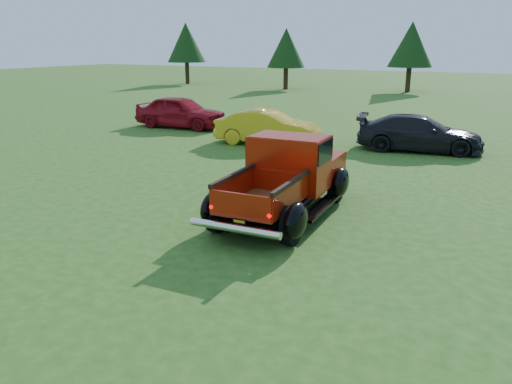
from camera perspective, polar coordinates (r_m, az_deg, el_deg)
ground at (r=9.36m, az=-1.65°, el=-5.22°), size 120.00×120.00×0.00m
tree_far_west at (r=45.83m, az=-7.99°, el=16.55°), size 3.33×3.33×5.20m
tree_west at (r=40.03m, az=3.47°, el=16.09°), size 2.94×2.94×4.60m
tree_mid_left at (r=39.26m, az=17.32°, el=15.79°), size 3.20×3.20×5.00m
pickup_truck at (r=10.65m, az=3.78°, el=1.89°), size 2.21×4.49×1.64m
show_car_red at (r=21.81m, az=-8.62°, el=9.06°), size 4.03×1.81×1.34m
show_car_yellow at (r=17.90m, az=1.34°, el=7.40°), size 3.83×1.75×1.22m
show_car_grey at (r=17.68m, az=18.15°, el=6.42°), size 4.30×2.30×1.19m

